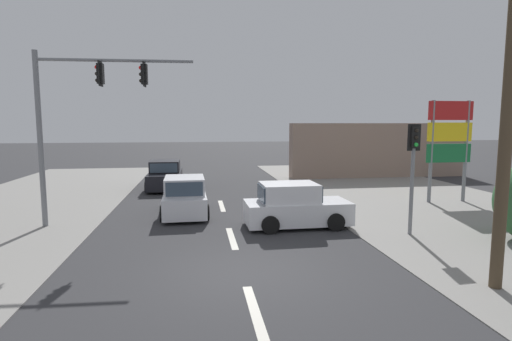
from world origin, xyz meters
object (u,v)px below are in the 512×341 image
pedestal_signal_right_kerb (413,160)px  shopping_plaza_sign (449,137)px  hatchback_receding_far (295,207)px  sedan_crossing_left (165,176)px  traffic_signal_mast (78,107)px  utility_pole_foreground_right (508,29)px  hatchback_oncoming_mid (185,197)px

pedestal_signal_right_kerb → shopping_plaza_sign: 6.61m
hatchback_receding_far → sedan_crossing_left: (-5.07, 9.06, 0.00)m
traffic_signal_mast → sedan_crossing_left: traffic_signal_mast is taller
utility_pole_foreground_right → hatchback_oncoming_mid: (-6.75, 8.17, -4.76)m
shopping_plaza_sign → sedan_crossing_left: size_ratio=1.08×
hatchback_receding_far → sedan_crossing_left: 10.39m
traffic_signal_mast → hatchback_receding_far: 8.17m
utility_pole_foreground_right → traffic_signal_mast: utility_pole_foreground_right is taller
utility_pole_foreground_right → hatchback_oncoming_mid: utility_pole_foreground_right is taller
hatchback_oncoming_mid → pedestal_signal_right_kerb: bearing=-28.7°
shopping_plaza_sign → hatchback_receding_far: bearing=-157.9°
pedestal_signal_right_kerb → hatchback_receding_far: 4.14m
utility_pole_foreground_right → pedestal_signal_right_kerb: 5.21m
hatchback_oncoming_mid → shopping_plaza_sign: bearing=4.0°
traffic_signal_mast → shopping_plaza_sign: 15.40m
pedestal_signal_right_kerb → hatchback_receding_far: pedestal_signal_right_kerb is taller
pedestal_signal_right_kerb → sedan_crossing_left: (-8.49, 10.65, -1.71)m
traffic_signal_mast → sedan_crossing_left: 8.87m
traffic_signal_mast → hatchback_receding_far: bearing=-9.3°
pedestal_signal_right_kerb → utility_pole_foreground_right: bearing=-97.0°
shopping_plaza_sign → hatchback_receding_far: (-7.91, -3.22, -2.28)m
sedan_crossing_left → hatchback_oncoming_mid: size_ratio=1.16×
hatchback_receding_far → utility_pole_foreground_right: bearing=-63.3°
traffic_signal_mast → hatchback_oncoming_mid: (3.48, 1.19, -3.44)m
traffic_signal_mast → hatchback_receding_far: (7.31, -1.20, -3.44)m
hatchback_receding_far → hatchback_oncoming_mid: (-3.84, 2.39, 0.00)m
pedestal_signal_right_kerb → hatchback_oncoming_mid: (-7.26, 3.98, -1.71)m
traffic_signal_mast → hatchback_oncoming_mid: traffic_signal_mast is taller
shopping_plaza_sign → pedestal_signal_right_kerb: bearing=-133.0°
hatchback_receding_far → pedestal_signal_right_kerb: bearing=-24.9°
traffic_signal_mast → pedestal_signal_right_kerb: bearing=-14.6°
traffic_signal_mast → sedan_crossing_left: (2.24, 7.86, -3.44)m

